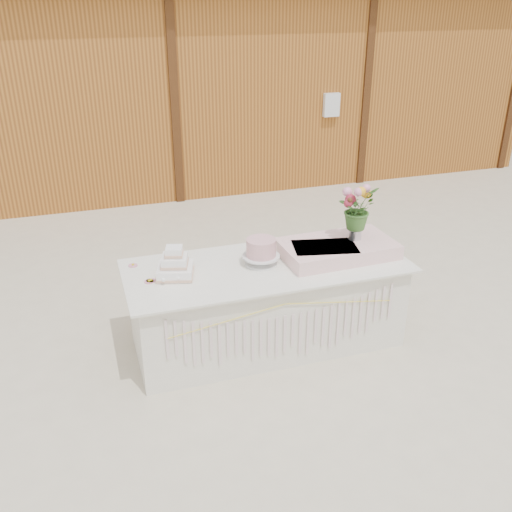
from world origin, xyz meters
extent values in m
plane|color=beige|center=(0.00, 0.00, 0.00)|extent=(80.00, 80.00, 0.00)
cube|color=#A26222|center=(0.00, 6.00, 1.50)|extent=(12.00, 4.00, 3.00)
cube|color=white|center=(0.00, 0.00, 0.38)|extent=(2.28, 0.88, 0.75)
cube|color=white|center=(0.00, 0.00, 0.76)|extent=(2.40, 1.00, 0.02)
cube|color=white|center=(-0.77, 0.03, 0.82)|extent=(0.34, 0.34, 0.09)
cube|color=#D9A589|center=(-0.77, 0.03, 0.79)|extent=(0.35, 0.35, 0.02)
cube|color=white|center=(-0.77, 0.03, 0.91)|extent=(0.24, 0.24, 0.09)
cube|color=#D9A589|center=(-0.77, 0.03, 0.88)|extent=(0.26, 0.26, 0.02)
cube|color=white|center=(-0.77, 0.03, 0.99)|extent=(0.16, 0.16, 0.08)
cube|color=#D9A589|center=(-0.77, 0.03, 0.97)|extent=(0.17, 0.17, 0.02)
cylinder|color=silver|center=(-0.04, 0.03, 0.78)|extent=(0.27, 0.27, 0.02)
cylinder|color=silver|center=(-0.04, 0.03, 0.81)|extent=(0.08, 0.08, 0.05)
cylinder|color=silver|center=(-0.04, 0.03, 0.85)|extent=(0.32, 0.32, 0.01)
cylinder|color=#D096A2|center=(-0.04, 0.03, 0.93)|extent=(0.25, 0.25, 0.15)
cube|color=#FFCDCD|center=(0.65, 0.00, 0.83)|extent=(1.00, 0.60, 0.12)
cylinder|color=#B9B9BE|center=(0.82, 0.01, 0.97)|extent=(0.11, 0.11, 0.15)
imported|color=#3A6A2A|center=(0.82, 0.01, 1.23)|extent=(0.43, 0.42, 0.37)
camera|label=1|loc=(-1.43, -4.10, 2.87)|focal=40.00mm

